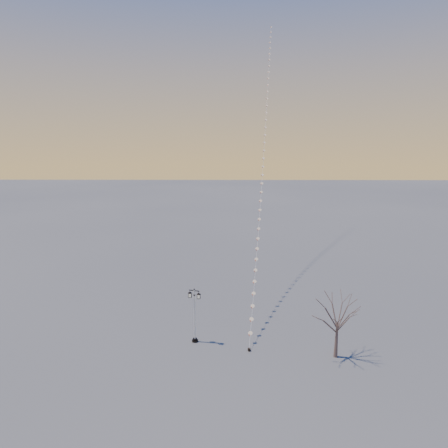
{
  "coord_description": "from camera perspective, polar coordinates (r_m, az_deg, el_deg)",
  "views": [
    {
      "loc": [
        -0.62,
        -25.99,
        15.54
      ],
      "look_at": [
        -1.06,
        9.63,
        8.39
      ],
      "focal_mm": 32.13,
      "sensor_mm": 36.0,
      "label": 1
    }
  ],
  "objects": [
    {
      "name": "street_lamp",
      "position": [
        32.42,
        -4.21,
        -12.46
      ],
      "size": [
        1.09,
        0.63,
        4.47
      ],
      "rotation": [
        0.0,
        0.0,
        -0.33
      ],
      "color": "black",
      "rests_on": "ground"
    },
    {
      "name": "bare_tree",
      "position": [
        31.07,
        15.87,
        -12.7
      ],
      "size": [
        2.7,
        2.7,
        4.48
      ],
      "rotation": [
        0.0,
        0.0,
        -0.23
      ],
      "color": "brown",
      "rests_on": "ground"
    },
    {
      "name": "ground",
      "position": [
        30.29,
        1.89,
        -19.53
      ],
      "size": [
        300.0,
        300.0,
        0.0
      ],
      "primitive_type": "plane",
      "color": "#565858",
      "rests_on": "ground"
    },
    {
      "name": "kite_train",
      "position": [
        52.56,
        5.78,
        14.0
      ],
      "size": [
        6.43,
        48.98,
        36.21
      ],
      "rotation": [
        0.0,
        0.0,
        0.42
      ],
      "color": "black",
      "rests_on": "ground"
    }
  ]
}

